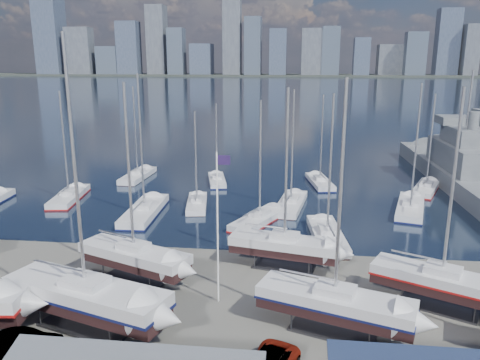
# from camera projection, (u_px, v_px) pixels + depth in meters

# --- Properties ---
(ground) EXTENTS (1400.00, 1400.00, 0.00)m
(ground) POSITION_uv_depth(u_px,v_px,m) (193.00, 300.00, 35.64)
(ground) COLOR #605E59
(ground) RESTS_ON ground
(water) EXTENTS (1400.00, 600.00, 0.40)m
(water) POSITION_uv_depth(u_px,v_px,m) (285.00, 87.00, 334.15)
(water) COLOR #1A293D
(water) RESTS_ON ground
(far_shore) EXTENTS (1400.00, 80.00, 2.20)m
(far_shore) POSITION_uv_depth(u_px,v_px,m) (290.00, 75.00, 584.18)
(far_shore) COLOR #2D332D
(far_shore) RESTS_ON ground
(skyline) EXTENTS (639.14, 43.80, 107.69)m
(skyline) POSITION_uv_depth(u_px,v_px,m) (284.00, 44.00, 569.71)
(skyline) COLOR #475166
(skyline) RESTS_ON far_shore
(sailboat_cradle_2) EXTENTS (10.24, 6.35, 16.19)m
(sailboat_cradle_2) POSITION_uv_depth(u_px,v_px,m) (134.00, 256.00, 38.53)
(sailboat_cradle_2) COLOR #2D2D33
(sailboat_cradle_2) RESTS_ON ground
(sailboat_cradle_3) EXTENTS (12.63, 7.01, 19.40)m
(sailboat_cradle_3) POSITION_uv_depth(u_px,v_px,m) (86.00, 296.00, 31.63)
(sailboat_cradle_3) COLOR #2D2D33
(sailboat_cradle_3) RESTS_ON ground
(sailboat_cradle_4) EXTENTS (9.93, 4.64, 15.67)m
(sailboat_cradle_4) POSITION_uv_depth(u_px,v_px,m) (284.00, 245.00, 40.87)
(sailboat_cradle_4) COLOR #2D2D33
(sailboat_cradle_4) RESTS_ON ground
(sailboat_cradle_5) EXTENTS (10.79, 6.17, 16.76)m
(sailboat_cradle_5) POSITION_uv_depth(u_px,v_px,m) (334.00, 303.00, 31.02)
(sailboat_cradle_5) COLOR #2D2D33
(sailboat_cradle_5) RESTS_ON ground
(sailboat_cradle_6) EXTENTS (10.14, 7.00, 16.09)m
(sailboat_cradle_6) POSITION_uv_depth(u_px,v_px,m) (442.00, 282.00, 34.08)
(sailboat_cradle_6) COLOR #2D2D33
(sailboat_cradle_6) RESTS_ON ground
(sailboat_moored_1) EXTENTS (4.14, 10.20, 14.82)m
(sailboat_moored_1) POSITION_uv_depth(u_px,v_px,m) (69.00, 198.00, 61.37)
(sailboat_moored_1) COLOR black
(sailboat_moored_1) RESTS_ON water
(sailboat_moored_2) EXTENTS (3.19, 9.89, 14.75)m
(sailboat_moored_2) POSITION_uv_depth(u_px,v_px,m) (138.00, 177.00, 72.60)
(sailboat_moored_2) COLOR black
(sailboat_moored_2) RESTS_ON water
(sailboat_moored_3) EXTENTS (3.61, 11.62, 17.22)m
(sailboat_moored_3) POSITION_uv_depth(u_px,v_px,m) (145.00, 213.00, 55.28)
(sailboat_moored_3) COLOR black
(sailboat_moored_3) RESTS_ON water
(sailboat_moored_4) EXTENTS (3.62, 8.54, 12.49)m
(sailboat_moored_4) POSITION_uv_depth(u_px,v_px,m) (197.00, 204.00, 58.54)
(sailboat_moored_4) COLOR black
(sailboat_moored_4) RESTS_ON water
(sailboat_moored_5) EXTENTS (4.09, 8.58, 12.36)m
(sailboat_moored_5) POSITION_uv_depth(u_px,v_px,m) (217.00, 181.00, 70.06)
(sailboat_moored_5) COLOR black
(sailboat_moored_5) RESTS_ON water
(sailboat_moored_6) EXTENTS (6.52, 9.84, 14.36)m
(sailboat_moored_6) POSITION_uv_depth(u_px,v_px,m) (260.00, 220.00, 52.75)
(sailboat_moored_6) COLOR black
(sailboat_moored_6) RESTS_ON water
(sailboat_moored_7) EXTENTS (4.27, 10.35, 15.17)m
(sailboat_moored_7) POSITION_uv_depth(u_px,v_px,m) (291.00, 205.00, 58.18)
(sailboat_moored_7) COLOR black
(sailboat_moored_7) RESTS_ON water
(sailboat_moored_8) EXTENTS (4.19, 9.53, 13.78)m
(sailboat_moored_8) POSITION_uv_depth(u_px,v_px,m) (320.00, 183.00, 68.89)
(sailboat_moored_8) COLOR black
(sailboat_moored_8) RESTS_ON water
(sailboat_moored_9) EXTENTS (3.91, 10.47, 15.45)m
(sailboat_moored_9) POSITION_uv_depth(u_px,v_px,m) (327.00, 237.00, 47.62)
(sailboat_moored_9) COLOR black
(sailboat_moored_9) RESTS_ON water
(sailboat_moored_10) EXTENTS (5.71, 11.13, 16.02)m
(sailboat_moored_10) POSITION_uv_depth(u_px,v_px,m) (410.00, 209.00, 56.70)
(sailboat_moored_10) COLOR black
(sailboat_moored_10) RESTS_ON water
(sailboat_moored_11) EXTENTS (6.13, 9.74, 14.14)m
(sailboat_moored_11) POSITION_uv_depth(u_px,v_px,m) (426.00, 189.00, 65.49)
(sailboat_moored_11) COLOR black
(sailboat_moored_11) RESTS_ON water
(naval_ship_east) EXTENTS (8.03, 45.63, 18.10)m
(naval_ship_east) POSITION_uv_depth(u_px,v_px,m) (461.00, 174.00, 68.84)
(naval_ship_east) COLOR slate
(naval_ship_east) RESTS_ON water
(car_b) EXTENTS (4.79, 2.31, 1.51)m
(car_b) POSITION_uv_depth(u_px,v_px,m) (24.00, 344.00, 28.83)
(car_b) COLOR gray
(car_b) RESTS_ON ground
(flagpole) EXTENTS (1.02, 0.12, 11.54)m
(flagpole) POSITION_uv_depth(u_px,v_px,m) (219.00, 219.00, 33.87)
(flagpole) COLOR white
(flagpole) RESTS_ON ground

